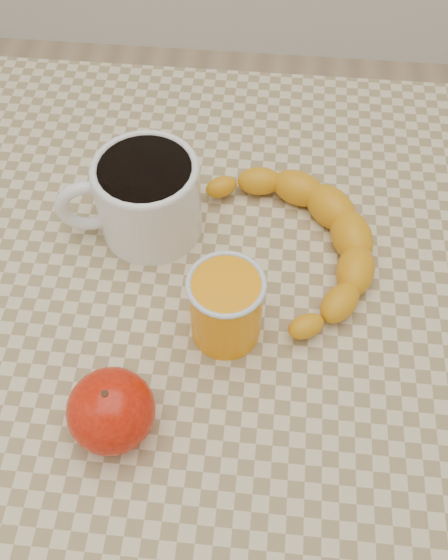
# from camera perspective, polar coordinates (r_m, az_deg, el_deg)

# --- Properties ---
(ground) EXTENTS (3.00, 3.00, 0.00)m
(ground) POSITION_cam_1_polar(r_m,az_deg,el_deg) (1.41, -0.00, -18.03)
(ground) COLOR tan
(ground) RESTS_ON ground
(table) EXTENTS (0.80, 0.80, 0.75)m
(table) POSITION_cam_1_polar(r_m,az_deg,el_deg) (0.79, -0.00, -4.33)
(table) COLOR beige
(table) RESTS_ON ground
(coffee_mug) EXTENTS (0.18, 0.15, 0.10)m
(coffee_mug) POSITION_cam_1_polar(r_m,az_deg,el_deg) (0.74, -7.22, 7.65)
(coffee_mug) COLOR white
(coffee_mug) RESTS_ON table
(orange_juice_glass) EXTENTS (0.08, 0.08, 0.09)m
(orange_juice_glass) POSITION_cam_1_polar(r_m,az_deg,el_deg) (0.65, 0.18, -2.46)
(orange_juice_glass) COLOR orange
(orange_juice_glass) RESTS_ON table
(apple) EXTENTS (0.09, 0.09, 0.08)m
(apple) POSITION_cam_1_polar(r_m,az_deg,el_deg) (0.62, -10.28, -11.67)
(apple) COLOR #9F0E05
(apple) RESTS_ON table
(banana) EXTENTS (0.40, 0.43, 0.05)m
(banana) POSITION_cam_1_polar(r_m,az_deg,el_deg) (0.74, 6.78, 3.63)
(banana) COLOR orange
(banana) RESTS_ON table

